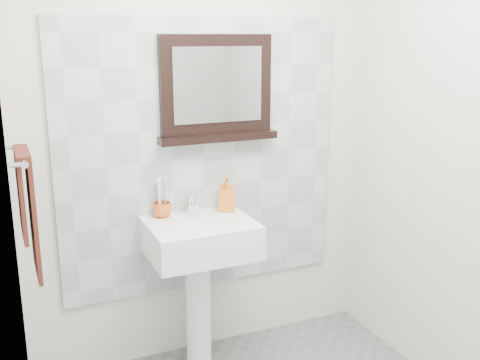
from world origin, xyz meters
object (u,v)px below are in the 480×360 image
soap_dispenser (227,193)px  framed_mirror (217,91)px  toothbrush_cup (162,210)px  hand_towel (28,204)px  pedestal_sink (200,254)px

soap_dispenser → framed_mirror: 0.56m
toothbrush_cup → framed_mirror: bearing=6.8°
framed_mirror → hand_towel: framed_mirror is taller
soap_dispenser → hand_towel: 1.10m
soap_dispenser → toothbrush_cup: bearing=-160.4°
toothbrush_cup → hand_towel: (-0.68, -0.35, 0.21)m
toothbrush_cup → soap_dispenser: size_ratio=0.52×
pedestal_sink → hand_towel: (-0.84, -0.20, 0.44)m
pedestal_sink → soap_dispenser: (0.20, 0.11, 0.28)m
pedestal_sink → hand_towel: bearing=-166.5°
pedestal_sink → toothbrush_cup: 0.31m
pedestal_sink → toothbrush_cup: (-0.16, 0.15, 0.22)m
framed_mirror → hand_towel: 1.16m
framed_mirror → soap_dispenser: bearing=-69.9°
toothbrush_cup → framed_mirror: (0.33, 0.04, 0.61)m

